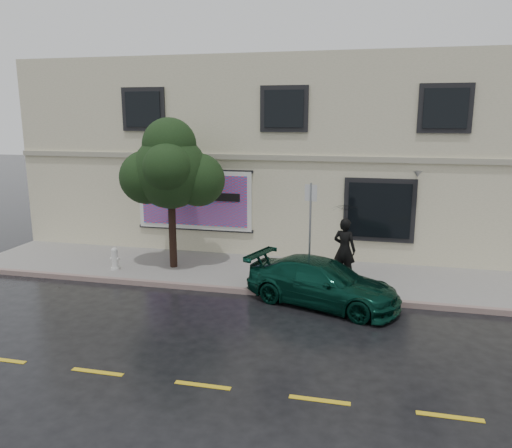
% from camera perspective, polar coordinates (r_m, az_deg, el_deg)
% --- Properties ---
extents(ground, '(90.00, 90.00, 0.00)m').
position_cam_1_polar(ground, '(12.94, -0.93, -10.35)').
color(ground, black).
rests_on(ground, ground).
extents(sidewalk, '(20.00, 3.50, 0.15)m').
position_cam_1_polar(sidewalk, '(15.89, 1.93, -5.71)').
color(sidewalk, gray).
rests_on(sidewalk, ground).
extents(curb, '(20.00, 0.18, 0.16)m').
position_cam_1_polar(curb, '(14.27, 0.55, -7.82)').
color(curb, slate).
rests_on(curb, ground).
extents(road_marking, '(19.00, 0.12, 0.01)m').
position_cam_1_polar(road_marking, '(9.93, -6.11, -17.86)').
color(road_marking, gold).
rests_on(road_marking, ground).
extents(building, '(20.00, 8.12, 7.00)m').
position_cam_1_polar(building, '(20.83, 5.14, 8.15)').
color(building, beige).
rests_on(building, ground).
extents(billboard, '(4.30, 0.16, 2.20)m').
position_cam_1_polar(billboard, '(17.84, -7.09, 2.74)').
color(billboard, white).
rests_on(billboard, ground).
extents(car, '(4.55, 3.08, 1.22)m').
position_cam_1_polar(car, '(13.56, 7.60, -6.65)').
color(car, '#083125').
rests_on(car, ground).
extents(pedestrian, '(0.81, 0.67, 1.90)m').
position_cam_1_polar(pedestrian, '(15.02, 10.08, -2.89)').
color(pedestrian, black).
rests_on(pedestrian, sidewalk).
extents(umbrella, '(1.12, 1.12, 0.64)m').
position_cam_1_polar(umbrella, '(14.74, 10.26, 1.88)').
color(umbrella, black).
rests_on(umbrella, pedestrian).
extents(street_tree, '(2.35, 2.35, 4.29)m').
position_cam_1_polar(street_tree, '(15.97, -9.76, 5.88)').
color(street_tree, black).
rests_on(street_tree, sidewalk).
extents(fire_hydrant, '(0.30, 0.28, 0.72)m').
position_cam_1_polar(fire_hydrant, '(16.60, -15.84, -3.85)').
color(fire_hydrant, silver).
rests_on(fire_hydrant, sidewalk).
extents(sign_pole, '(0.36, 0.10, 2.96)m').
position_cam_1_polar(sign_pole, '(14.49, 6.21, -0.07)').
color(sign_pole, '#979A9F').
rests_on(sign_pole, sidewalk).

